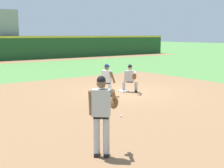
{
  "coord_description": "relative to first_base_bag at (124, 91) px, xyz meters",
  "views": [
    {
      "loc": [
        -9.14,
        -11.67,
        2.75
      ],
      "look_at": [
        -3.76,
        -4.24,
        1.3
      ],
      "focal_mm": 50.0,
      "sensor_mm": 36.0,
      "label": 1
    }
  ],
  "objects": [
    {
      "name": "first_base_bag",
      "position": [
        0.0,
        0.0,
        0.0
      ],
      "size": [
        0.38,
        0.38,
        0.09
      ],
      "primitive_type": "cube",
      "color": "white",
      "rests_on": "ground"
    },
    {
      "name": "baserunner",
      "position": [
        -1.18,
        -0.27,
        0.75
      ],
      "size": [
        0.53,
        0.65,
        1.46
      ],
      "color": "black",
      "rests_on": "ground"
    },
    {
      "name": "ground_plane",
      "position": [
        0.0,
        0.0,
        -0.04
      ],
      "size": [
        160.0,
        160.0,
        0.0
      ],
      "primitive_type": "plane",
      "color": "#518942"
    },
    {
      "name": "warning_track_strip",
      "position": [
        0.0,
        20.0,
        -0.04
      ],
      "size": [
        48.0,
        3.2,
        0.01
      ],
      "primitive_type": "cube",
      "color": "#936B47",
      "rests_on": "ground"
    },
    {
      "name": "infield_dirt_patch",
      "position": [
        -2.69,
        -3.03,
        -0.04
      ],
      "size": [
        18.0,
        18.0,
        0.01
      ],
      "primitive_type": "cube",
      "color": "#936B47",
      "rests_on": "ground"
    },
    {
      "name": "pitcher",
      "position": [
        -5.34,
        -6.04,
        1.01
      ],
      "size": [
        0.85,
        0.54,
        1.86
      ],
      "color": "black",
      "rests_on": "ground"
    },
    {
      "name": "first_baseman",
      "position": [
        0.25,
        -0.2,
        0.69
      ],
      "size": [
        0.72,
        1.09,
        1.34
      ],
      "color": "black",
      "rests_on": "ground"
    },
    {
      "name": "baseball",
      "position": [
        -2.91,
        -3.59,
        -0.01
      ],
      "size": [
        0.07,
        0.07,
        0.07
      ],
      "primitive_type": "sphere",
      "color": "white",
      "rests_on": "ground"
    }
  ]
}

